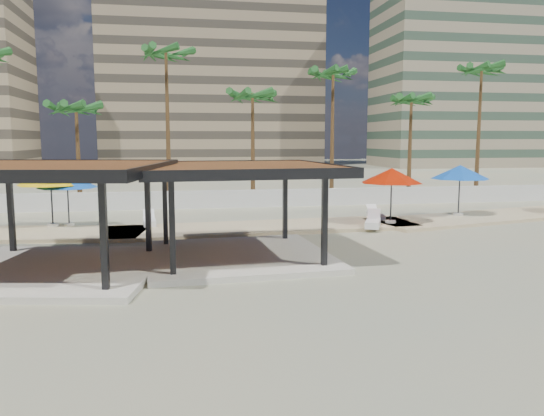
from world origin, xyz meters
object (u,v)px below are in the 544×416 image
Objects in this scene: pavilion_central at (237,203)px; umbrella_c at (392,176)px; pavilion_west at (50,208)px; lounger_b at (373,223)px; lounger_a at (149,221)px; lounger_c at (375,215)px.

pavilion_central reaches higher than umbrella_c.
pavilion_central is 2.05× the size of umbrella_c.
pavilion_central is 10.98m from umbrella_c.
pavilion_west is 2.32× the size of umbrella_c.
lounger_a is at bearing 101.38° from lounger_b.
pavilion_west is 17.22m from umbrella_c.
pavilion_west is 15.72m from lounger_b.
lounger_b is at bearing -144.93° from umbrella_c.
pavilion_central is at bearing -160.00° from lounger_a.
lounger_b is at bearing -108.03° from lounger_a.
lounger_a is at bearing 94.51° from lounger_c.
pavilion_west reaches higher than pavilion_central.
lounger_a is 12.49m from lounger_c.
pavilion_central is 4.00× the size of lounger_a.
lounger_a is at bearing 172.39° from umbrella_c.
umbrella_c is at bearing -102.56° from lounger_a.
pavilion_central reaches higher than lounger_a.
pavilion_west is 4.00× the size of lounger_b.
lounger_b is (7.61, 5.40, -1.83)m from pavilion_central.
umbrella_c reaches higher than lounger_b.
pavilion_west is 4.59× the size of lounger_c.
umbrella_c is 1.73× the size of lounger_b.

